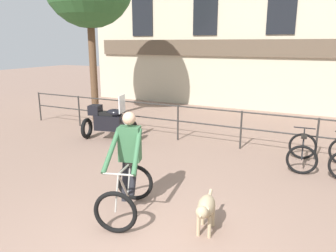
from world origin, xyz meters
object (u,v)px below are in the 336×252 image
Objects in this scene: cyclist_with_bike at (128,169)px; parked_bicycle_near_lamp at (302,152)px; parked_motorcycle at (109,121)px; dog at (206,208)px.

cyclist_with_bike reaches higher than parked_bicycle_near_lamp.
dog is at bearing -140.92° from parked_motorcycle.
cyclist_with_bike is 4.35m from parked_bicycle_near_lamp.
parked_bicycle_near_lamp reaches higher than dog.
dog is at bearing 70.15° from parked_bicycle_near_lamp.
parked_bicycle_near_lamp is (1.04, 3.62, -0.05)m from dog.
parked_bicycle_near_lamp is at bearing 64.62° from dog.
parked_bicycle_near_lamp is (2.45, 3.58, -0.41)m from cyclist_with_bike.
cyclist_with_bike is at bearing -151.89° from parked_motorcycle.
cyclist_with_bike is 1.95× the size of dog.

